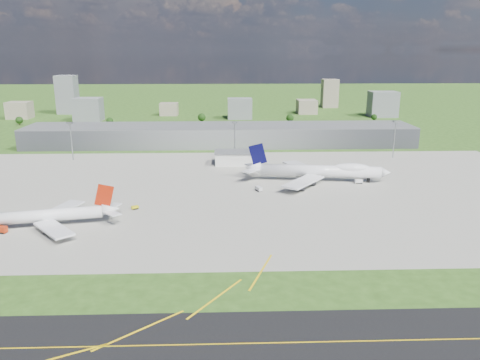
{
  "coord_description": "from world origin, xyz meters",
  "views": [
    {
      "loc": [
        2.95,
        -198.54,
        72.33
      ],
      "look_at": [
        10.67,
        28.4,
        9.0
      ],
      "focal_mm": 35.0,
      "sensor_mm": 36.0,
      "label": 1
    }
  ],
  "objects_px": {
    "van_white_near": "(259,189)",
    "van_white_far": "(359,182)",
    "airliner_blue_quad": "(320,171)",
    "crash_tender": "(0,230)",
    "tug_yellow": "(135,208)",
    "airliner_red_twin": "(45,216)"
  },
  "relations": [
    {
      "from": "van_white_far",
      "to": "van_white_near",
      "type": "bearing_deg",
      "value": -169.61
    },
    {
      "from": "van_white_near",
      "to": "van_white_far",
      "type": "bearing_deg",
      "value": -101.83
    },
    {
      "from": "tug_yellow",
      "to": "van_white_near",
      "type": "relative_size",
      "value": 0.7
    },
    {
      "from": "airliner_red_twin",
      "to": "airliner_blue_quad",
      "type": "bearing_deg",
      "value": -163.91
    },
    {
      "from": "tug_yellow",
      "to": "airliner_blue_quad",
      "type": "bearing_deg",
      "value": -8.22
    },
    {
      "from": "airliner_red_twin",
      "to": "airliner_blue_quad",
      "type": "relative_size",
      "value": 0.77
    },
    {
      "from": "airliner_blue_quad",
      "to": "tug_yellow",
      "type": "distance_m",
      "value": 106.88
    },
    {
      "from": "airliner_red_twin",
      "to": "van_white_far",
      "type": "xyz_separation_m",
      "value": [
        150.96,
        60.59,
        -3.48
      ]
    },
    {
      "from": "van_white_near",
      "to": "van_white_far",
      "type": "xyz_separation_m",
      "value": [
        56.97,
        12.45,
        -0.09
      ]
    },
    {
      "from": "van_white_far",
      "to": "airliner_red_twin",
      "type": "bearing_deg",
      "value": -160.07
    },
    {
      "from": "tug_yellow",
      "to": "van_white_far",
      "type": "height_order",
      "value": "van_white_far"
    },
    {
      "from": "airliner_blue_quad",
      "to": "van_white_far",
      "type": "height_order",
      "value": "airliner_blue_quad"
    },
    {
      "from": "crash_tender",
      "to": "tug_yellow",
      "type": "height_order",
      "value": "crash_tender"
    },
    {
      "from": "airliner_red_twin",
      "to": "crash_tender",
      "type": "distance_m",
      "value": 17.61
    },
    {
      "from": "van_white_near",
      "to": "tug_yellow",
      "type": "bearing_deg",
      "value": 90.18
    },
    {
      "from": "airliner_blue_quad",
      "to": "van_white_near",
      "type": "height_order",
      "value": "airliner_blue_quad"
    },
    {
      "from": "crash_tender",
      "to": "van_white_near",
      "type": "distance_m",
      "value": 122.9
    },
    {
      "from": "airliner_red_twin",
      "to": "crash_tender",
      "type": "bearing_deg",
      "value": 12.86
    },
    {
      "from": "crash_tender",
      "to": "van_white_near",
      "type": "bearing_deg",
      "value": 40.99
    },
    {
      "from": "airliner_blue_quad",
      "to": "crash_tender",
      "type": "xyz_separation_m",
      "value": [
        -145.96,
        -73.71,
        -4.51
      ]
    },
    {
      "from": "crash_tender",
      "to": "airliner_blue_quad",
      "type": "bearing_deg",
      "value": 41.11
    },
    {
      "from": "airliner_blue_quad",
      "to": "tug_yellow",
      "type": "height_order",
      "value": "airliner_blue_quad"
    }
  ]
}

